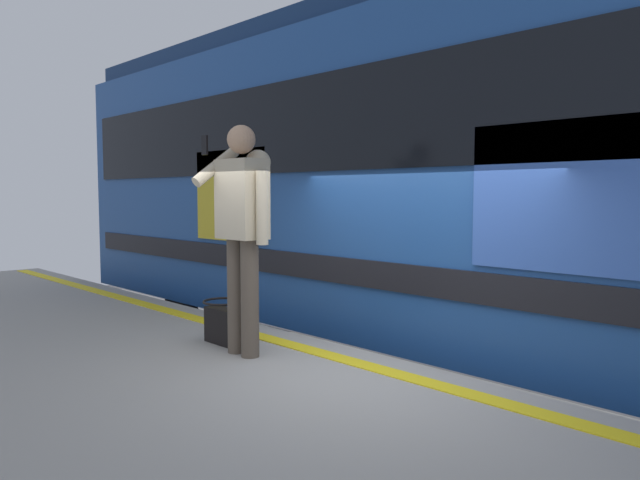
% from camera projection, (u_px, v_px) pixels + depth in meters
% --- Properties ---
extents(safety_line, '(14.97, 0.16, 0.01)m').
position_uv_depth(safety_line, '(356.00, 363.00, 4.48)').
color(safety_line, yellow).
rests_on(safety_line, platform).
extents(track_rail_near, '(19.85, 0.08, 0.16)m').
position_uv_depth(track_rail_near, '(460.00, 439.00, 5.53)').
color(track_rail_near, slate).
rests_on(track_rail_near, ground).
extents(track_rail_far, '(19.85, 0.08, 0.16)m').
position_uv_depth(track_rail_far, '(535.00, 402.00, 6.52)').
color(track_rail_far, slate).
rests_on(track_rail_far, ground).
extents(train_carriage, '(10.75, 2.89, 4.05)m').
position_uv_depth(train_carriage, '(447.00, 171.00, 6.32)').
color(train_carriage, '#1E478C').
rests_on(train_carriage, ground).
extents(passenger, '(0.57, 0.55, 1.78)m').
position_uv_depth(passenger, '(243.00, 220.00, 4.65)').
color(passenger, brown).
rests_on(passenger, platform).
extents(handbag, '(0.39, 0.35, 0.37)m').
position_uv_depth(handbag, '(224.00, 323.00, 5.05)').
color(handbag, black).
rests_on(handbag, platform).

